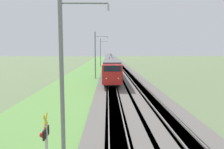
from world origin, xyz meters
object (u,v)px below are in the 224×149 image
object	(u,v)px
catenary_mast_near	(63,70)
crossing_signal_aux	(46,147)
catenary_mast_far	(101,52)
passenger_train	(110,61)
catenary_mast_mid	(96,55)

from	to	relation	value
catenary_mast_near	crossing_signal_aux	bearing A→B (deg)	-179.94
crossing_signal_aux	catenary_mast_far	size ratio (longest dim) A/B	0.35
passenger_train	crossing_signal_aux	world-z (taller)	passenger_train
crossing_signal_aux	catenary_mast_far	bearing A→B (deg)	-89.99
crossing_signal_aux	catenary_mast_near	bearing A→B (deg)	-89.94
crossing_signal_aux	catenary_mast_near	distance (m)	4.21
passenger_train	crossing_signal_aux	size ratio (longest dim) A/B	24.87
passenger_train	catenary_mast_mid	size ratio (longest dim) A/B	8.92
passenger_train	crossing_signal_aux	xyz separation A→B (m)	(-60.45, 2.90, -0.34)
catenary_mast_near	catenary_mast_mid	size ratio (longest dim) A/B	0.97
crossing_signal_aux	catenary_mast_mid	size ratio (longest dim) A/B	0.36
catenary_mast_near	catenary_mast_far	distance (m)	60.98
passenger_train	catenary_mast_near	world-z (taller)	catenary_mast_near
catenary_mast_mid	catenary_mast_far	xyz separation A→B (m)	(30.49, 0.00, 0.13)
crossing_signal_aux	catenary_mast_near	size ratio (longest dim) A/B	0.37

